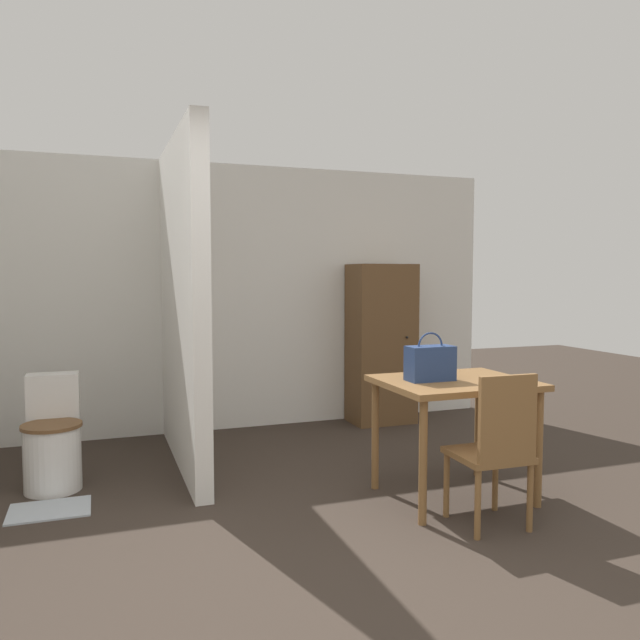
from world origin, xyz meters
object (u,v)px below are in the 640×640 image
(wooden_chair, at_px, (495,447))
(toilet, at_px, (53,442))
(handbag, at_px, (430,363))
(wooden_cabinet, at_px, (381,344))
(dining_table, at_px, (454,395))

(wooden_chair, relative_size, toilet, 1.20)
(handbag, xyz_separation_m, wooden_cabinet, (0.63, 2.06, -0.12))
(wooden_chair, xyz_separation_m, handbag, (-0.12, 0.55, 0.42))
(dining_table, height_order, toilet, dining_table)
(handbag, bearing_deg, dining_table, -8.81)
(toilet, height_order, wooden_cabinet, wooden_cabinet)
(dining_table, xyz_separation_m, wooden_chair, (-0.05, -0.53, -0.20))
(toilet, relative_size, handbag, 2.43)
(wooden_cabinet, bearing_deg, dining_table, -102.54)
(dining_table, height_order, handbag, handbag)
(wooden_chair, relative_size, wooden_cabinet, 0.58)
(dining_table, bearing_deg, wooden_chair, -95.76)
(wooden_chair, bearing_deg, toilet, 147.96)
(handbag, height_order, wooden_cabinet, wooden_cabinet)
(toilet, bearing_deg, wooden_chair, -33.70)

